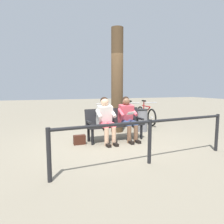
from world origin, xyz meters
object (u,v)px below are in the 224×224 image
(bicycle_silver, at_px, (146,115))
(bicycle_purple, at_px, (103,117))
(bicycle_green, at_px, (121,117))
(bicycle_black, at_px, (131,116))
(bench, at_px, (114,122))
(person_reading, at_px, (127,116))
(tree_trunk, at_px, (117,81))
(person_companion, at_px, (106,118))
(handbag, at_px, (80,140))
(litter_bin, at_px, (141,120))

(bicycle_silver, relative_size, bicycle_purple, 1.03)
(bicycle_green, bearing_deg, bicycle_black, 121.54)
(bicycle_black, bearing_deg, bench, -20.64)
(person_reading, xyz_separation_m, tree_trunk, (-0.10, -1.08, 0.99))
(person_reading, height_order, person_companion, same)
(bicycle_silver, relative_size, bicycle_green, 1.04)
(tree_trunk, relative_size, bicycle_purple, 2.02)
(person_reading, bearing_deg, person_companion, -0.05)
(bench, height_order, bicycle_purple, bicycle_purple)
(tree_trunk, bearing_deg, person_reading, 84.72)
(handbag, xyz_separation_m, tree_trunk, (-1.43, -1.10, 1.53))
(handbag, relative_size, bicycle_silver, 0.18)
(handbag, xyz_separation_m, bicycle_silver, (-3.01, -2.04, 0.24))
(bench, distance_m, bicycle_silver, 2.75)
(handbag, bearing_deg, person_reading, -179.15)
(bench, distance_m, person_reading, 0.39)
(tree_trunk, height_order, bicycle_black, tree_trunk)
(tree_trunk, xyz_separation_m, bicycle_black, (-0.94, -0.97, -1.29))
(litter_bin, relative_size, bicycle_green, 0.46)
(handbag, bearing_deg, bench, -170.99)
(tree_trunk, bearing_deg, bicycle_green, -119.42)
(person_reading, bearing_deg, bicycle_green, -111.21)
(bench, relative_size, tree_trunk, 0.49)
(bicycle_black, relative_size, bicycle_purple, 1.00)
(bicycle_silver, bearing_deg, bench, -44.30)
(person_reading, height_order, bicycle_green, person_reading)
(person_reading, relative_size, tree_trunk, 0.36)
(bicycle_green, height_order, bicycle_purple, same)
(bench, height_order, tree_trunk, tree_trunk)
(person_companion, relative_size, bicycle_green, 0.74)
(person_companion, distance_m, handbag, 0.88)
(bicycle_green, relative_size, bicycle_purple, 0.99)
(person_reading, height_order, bicycle_black, person_reading)
(person_reading, height_order, tree_trunk, tree_trunk)
(person_reading, distance_m, handbag, 1.44)
(person_reading, distance_m, bicycle_purple, 2.02)
(bicycle_silver, bearing_deg, handbag, -53.34)
(litter_bin, bearing_deg, tree_trunk, -15.72)
(person_reading, height_order, bicycle_purple, person_reading)
(person_companion, bearing_deg, bench, -152.99)
(litter_bin, bearing_deg, person_companion, 30.85)
(tree_trunk, relative_size, bicycle_green, 2.04)
(person_reading, bearing_deg, handbag, -3.60)
(tree_trunk, height_order, bicycle_silver, tree_trunk)
(bicycle_black, bearing_deg, person_reading, -11.87)
(person_companion, height_order, litter_bin, person_companion)
(handbag, bearing_deg, bicycle_purple, -121.52)
(bicycle_green, bearing_deg, tree_trunk, -11.39)
(litter_bin, bearing_deg, handbag, 21.62)
(bench, height_order, person_companion, person_companion)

